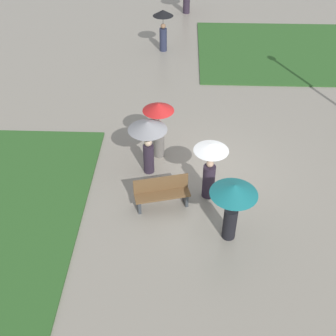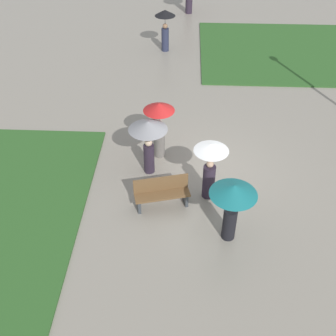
% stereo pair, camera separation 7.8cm
% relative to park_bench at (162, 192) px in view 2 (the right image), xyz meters
% --- Properties ---
extents(ground_plane, '(90.00, 90.00, 0.00)m').
position_rel_park_bench_xyz_m(ground_plane, '(1.30, 1.43, -0.46)').
color(ground_plane, gray).
extents(lawn_patch_far, '(9.38, 6.71, 0.06)m').
position_rel_park_bench_xyz_m(lawn_patch_far, '(5.91, 10.32, -0.43)').
color(lawn_patch_far, '#2D5B26').
rests_on(lawn_patch_far, ground_plane).
extents(park_bench, '(1.57, 0.78, 0.90)m').
position_rel_park_bench_xyz_m(park_bench, '(0.00, 0.00, 0.00)').
color(park_bench, brown).
rests_on(park_bench, ground_plane).
extents(crowd_person_grey, '(1.13, 1.13, 1.80)m').
position_rel_park_bench_xyz_m(crowd_person_grey, '(-0.46, 1.43, 0.93)').
color(crowd_person_grey, '#2D2333').
rests_on(crowd_person_grey, ground_plane).
extents(crowd_person_red, '(0.95, 0.95, 1.91)m').
position_rel_park_bench_xyz_m(crowd_person_red, '(-0.20, 2.25, 0.87)').
color(crowd_person_red, slate).
rests_on(crowd_person_red, ground_plane).
extents(crowd_person_white, '(0.94, 0.94, 1.82)m').
position_rel_park_bench_xyz_m(crowd_person_white, '(1.29, 0.42, 0.78)').
color(crowd_person_white, '#2D2333').
rests_on(crowd_person_white, ground_plane).
extents(crowd_person_teal, '(1.16, 1.16, 1.77)m').
position_rel_park_bench_xyz_m(crowd_person_teal, '(1.77, -1.10, 0.90)').
color(crowd_person_teal, black).
rests_on(crowd_person_teal, ground_plane).
extents(lone_walker_far_path, '(0.92, 0.92, 1.88)m').
position_rel_park_bench_xyz_m(lone_walker_far_path, '(-0.43, 10.23, 0.86)').
color(lone_walker_far_path, '#282D47').
rests_on(lone_walker_far_path, ground_plane).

